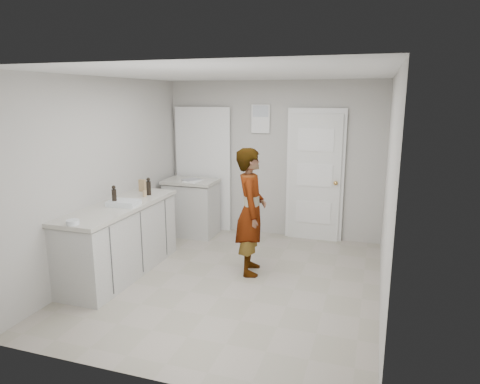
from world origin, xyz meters
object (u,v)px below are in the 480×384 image
(oil_cruet_a, at_px, (149,187))
(egg_bowl, at_px, (73,222))
(cake_mix_box, at_px, (142,186))
(spice_jar, at_px, (145,194))
(person, at_px, (251,212))
(oil_cruet_b, at_px, (114,196))
(baking_dish, at_px, (124,203))

(oil_cruet_a, bearing_deg, egg_bowl, -92.70)
(cake_mix_box, bearing_deg, spice_jar, -45.61)
(person, bearing_deg, oil_cruet_b, 97.53)
(oil_cruet_b, bearing_deg, person, 22.03)
(oil_cruet_a, xyz_separation_m, oil_cruet_b, (-0.10, -0.66, 0.01))
(oil_cruet_b, distance_m, egg_bowl, 0.83)
(cake_mix_box, relative_size, spice_jar, 2.09)
(oil_cruet_b, bearing_deg, cake_mix_box, 96.78)
(oil_cruet_a, bearing_deg, oil_cruet_b, -99.02)
(baking_dish, bearing_deg, oil_cruet_b, -150.29)
(cake_mix_box, bearing_deg, baking_dish, -66.90)
(oil_cruet_a, height_order, oil_cruet_b, oil_cruet_b)
(person, xyz_separation_m, cake_mix_box, (-1.68, 0.20, 0.19))
(person, height_order, spice_jar, person)
(egg_bowl, bearing_deg, person, 43.36)
(person, xyz_separation_m, oil_cruet_b, (-1.58, -0.64, 0.23))
(egg_bowl, bearing_deg, cake_mix_box, 94.62)
(egg_bowl, bearing_deg, baking_dish, 86.11)
(cake_mix_box, distance_m, oil_cruet_b, 0.84)
(oil_cruet_a, distance_m, baking_dish, 0.61)
(baking_dish, bearing_deg, oil_cruet_a, 89.02)
(baking_dish, height_order, egg_bowl, baking_dish)
(oil_cruet_a, bearing_deg, person, -0.69)
(egg_bowl, bearing_deg, oil_cruet_b, 92.41)
(spice_jar, bearing_deg, egg_bowl, -92.65)
(person, height_order, oil_cruet_b, person)
(baking_dish, bearing_deg, person, 21.51)
(person, bearing_deg, egg_bowl, 118.86)
(baking_dish, bearing_deg, egg_bowl, -93.89)
(oil_cruet_a, distance_m, egg_bowl, 1.48)
(oil_cruet_b, bearing_deg, baking_dish, 29.71)
(cake_mix_box, distance_m, oil_cruet_a, 0.27)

